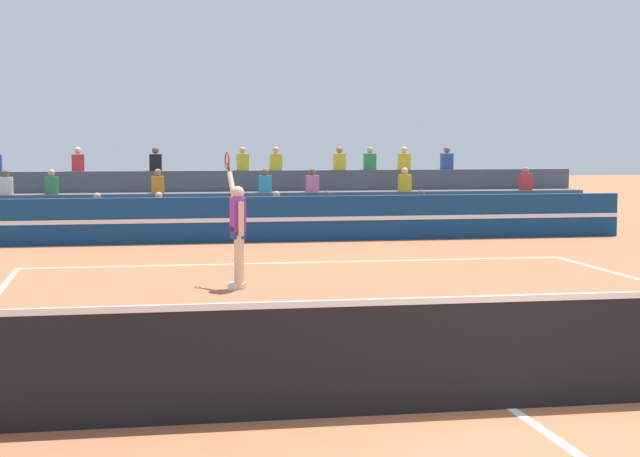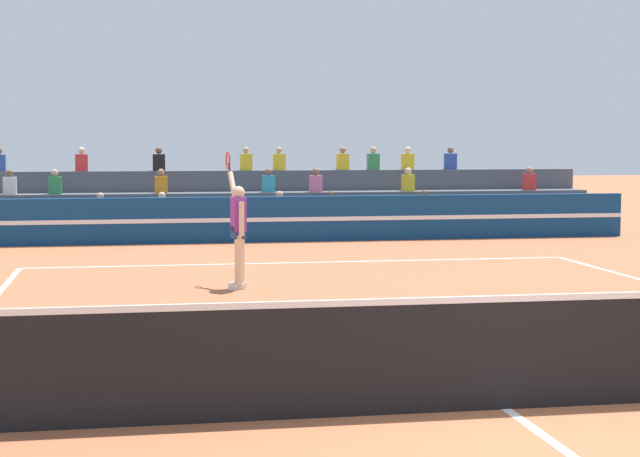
# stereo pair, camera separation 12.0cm
# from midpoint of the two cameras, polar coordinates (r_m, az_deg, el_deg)

# --- Properties ---
(ground_plane) EXTENTS (120.00, 120.00, 0.00)m
(ground_plane) POSITION_cam_midpoint_polar(r_m,az_deg,el_deg) (10.14, 10.23, -9.46)
(ground_plane) COLOR #AD603D
(court_lines) EXTENTS (11.10, 23.90, 0.01)m
(court_lines) POSITION_cam_midpoint_polar(r_m,az_deg,el_deg) (10.14, 10.23, -9.44)
(court_lines) COLOR white
(court_lines) RESTS_ON ground
(tennis_net) EXTENTS (12.00, 0.10, 1.10)m
(tennis_net) POSITION_cam_midpoint_polar(r_m,az_deg,el_deg) (10.02, 10.28, -6.44)
(tennis_net) COLOR #2D6B38
(tennis_net) RESTS_ON ground
(sponsor_banner_wall) EXTENTS (18.00, 0.26, 1.10)m
(sponsor_banner_wall) POSITION_cam_midpoint_polar(r_m,az_deg,el_deg) (25.91, -2.45, 0.50)
(sponsor_banner_wall) COLOR navy
(sponsor_banner_wall) RESTS_ON ground
(bleacher_stand) EXTENTS (17.80, 2.85, 2.28)m
(bleacher_stand) POSITION_cam_midpoint_polar(r_m,az_deg,el_deg) (28.42, -3.16, 1.09)
(bleacher_stand) COLOR #4C515B
(bleacher_stand) RESTS_ON ground
(tennis_player) EXTENTS (0.33, 1.30, 2.34)m
(tennis_player) POSITION_cam_midpoint_polar(r_m,az_deg,el_deg) (17.81, -4.19, -0.06)
(tennis_player) COLOR beige
(tennis_player) RESTS_ON ground
(tennis_ball) EXTENTS (0.07, 0.07, 0.07)m
(tennis_ball) POSITION_cam_midpoint_polar(r_m,az_deg,el_deg) (12.98, -2.80, -6.10)
(tennis_ball) COLOR #C6DB33
(tennis_ball) RESTS_ON ground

